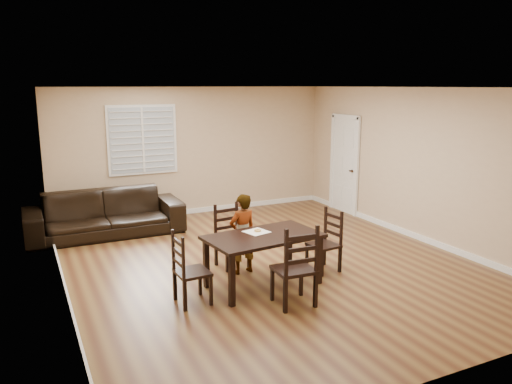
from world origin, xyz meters
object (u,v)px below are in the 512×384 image
chair_near (228,237)px  child (242,234)px  dining_table (263,241)px  chair_left (184,272)px  chair_right (329,242)px  donut (258,230)px  sofa (105,214)px  chair_far (299,271)px

chair_near → child: (0.05, -0.43, 0.16)m
dining_table → chair_left: bearing=179.6°
chair_left → child: 1.32m
dining_table → chair_right: chair_right is taller
chair_near → chair_left: bearing=-140.6°
chair_near → chair_left: (-1.07, -1.11, -0.00)m
chair_near → donut: bearing=-88.9°
child → sofa: 3.23m
dining_table → donut: (0.00, 0.18, 0.11)m
dining_table → chair_far: (0.07, -0.84, -0.15)m
chair_right → sofa: (-2.74, 3.28, -0.01)m
chair_right → sofa: bearing=-146.2°
chair_right → donut: bearing=-98.4°
chair_far → sofa: 4.55m
dining_table → chair_left: 1.20m
dining_table → chair_near: 1.01m
chair_left → chair_right: size_ratio=1.02×
chair_near → chair_far: bearing=-91.0°
chair_near → chair_far: 1.83m
chair_left → chair_right: chair_left is taller
chair_far → chair_right: (1.11, 0.96, -0.06)m
chair_near → chair_far: (0.18, -1.82, 0.05)m
dining_table → chair_far: size_ratio=1.53×
chair_right → chair_far: bearing=-55.0°
child → chair_near: bearing=-92.5°
chair_far → chair_left: chair_far is taller
chair_near → sofa: chair_near is taller
chair_right → donut: size_ratio=9.47×
chair_far → chair_left: size_ratio=1.12×
sofa → child: bearing=-61.9°
chair_far → child: (-0.13, 1.40, 0.11)m
chair_near → chair_far: chair_far is taller
chair_near → chair_left: 1.54m
chair_near → dining_table: bearing=-90.3°
chair_near → chair_right: bearing=-40.3°
dining_table → chair_near: size_ratio=1.71×
dining_table → child: (-0.06, 0.56, -0.04)m
chair_left → donut: bearing=-78.2°
chair_near → chair_right: chair_near is taller
chair_left → chair_right: bearing=-86.3°
chair_left → donut: 1.26m
chair_right → donut: chair_right is taller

